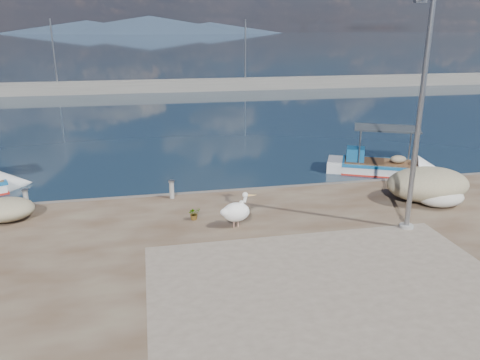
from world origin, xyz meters
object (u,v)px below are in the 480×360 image
Objects in this scene: lamp_post at (418,126)px; bollard_near at (172,189)px; pelican at (237,211)px; boat_right at (382,169)px.

lamp_post reaches higher than bollard_near.
boat_right is at bearing 26.25° from pelican.
pelican is at bearing -118.54° from boat_right.
lamp_post reaches higher than boat_right.
pelican is (-8.28, -6.05, 0.84)m from boat_right.
bollard_near is (-7.19, 4.23, -2.92)m from lamp_post.
boat_right is at bearing 16.13° from bollard_near.
pelican is 0.17× the size of lamp_post.
lamp_post reaches higher than pelican.
lamp_post is 9.96× the size of bollard_near.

